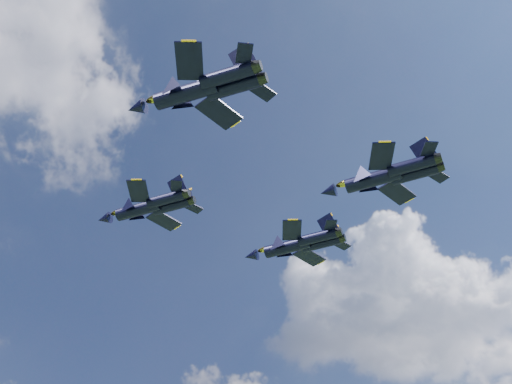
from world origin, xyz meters
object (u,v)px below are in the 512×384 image
(jet_lead, at_px, (136,210))
(jet_right, at_px, (284,247))
(jet_left, at_px, (182,94))
(jet_slot, at_px, (369,180))

(jet_lead, relative_size, jet_right, 0.94)
(jet_left, distance_m, jet_slot, 25.96)
(jet_lead, relative_size, jet_slot, 0.95)
(jet_right, relative_size, jet_slot, 1.01)
(jet_lead, xyz_separation_m, jet_left, (-5.87, -22.32, 0.30))
(jet_lead, bearing_deg, jet_left, -136.20)
(jet_lead, height_order, jet_slot, jet_lead)
(jet_lead, xyz_separation_m, jet_right, (22.57, -5.30, -0.17))
(jet_lead, height_order, jet_left, jet_left)
(jet_left, bearing_deg, jet_slot, -42.26)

